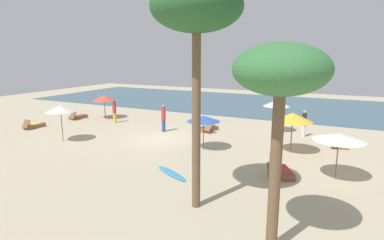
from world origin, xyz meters
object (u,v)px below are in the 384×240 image
object	(u,v)px
lounger_1	(339,144)
lounger_3	(208,129)
palm_0	(281,75)
umbrella_1	(60,109)
palm_1	(197,11)
umbrella_2	(276,103)
umbrella_4	(293,117)
person_0	(304,123)
umbrella_5	(339,137)
surfboard	(171,173)
person_2	(114,111)
person_1	(163,118)
lounger_2	(78,117)
umbrella_3	(204,119)
lounger_0	(34,126)
umbrella_0	(104,98)
lounger_4	(283,172)
person_3	(274,168)

from	to	relation	value
lounger_1	lounger_3	xyz separation A→B (m)	(-8.54, 0.15, 0.00)
lounger_1	palm_0	world-z (taller)	palm_0
umbrella_1	palm_0	world-z (taller)	palm_0
palm_1	umbrella_2	bearing A→B (deg)	88.87
umbrella_2	palm_1	bearing A→B (deg)	-91.13
umbrella_4	lounger_3	bearing A→B (deg)	156.87
person_0	lounger_1	bearing A→B (deg)	-33.64
umbrella_5	person_0	distance (m)	7.41
palm_1	surfboard	size ratio (longest dim) A/B	3.44
person_0	person_2	size ratio (longest dim) A/B	0.98
lounger_3	person_1	size ratio (longest dim) A/B	0.91
lounger_1	lounger_2	distance (m)	20.32
umbrella_3	palm_0	distance (m)	10.12
umbrella_5	umbrella_3	bearing A→B (deg)	168.47
surfboard	lounger_1	bearing A→B (deg)	50.44
umbrella_3	lounger_0	size ratio (longest dim) A/B	1.19
umbrella_3	person_0	distance (m)	7.42
umbrella_2	umbrella_4	xyz separation A→B (m)	(1.78, -4.46, -0.03)
umbrella_2	palm_1	size ratio (longest dim) A/B	0.29
umbrella_0	umbrella_3	distance (m)	12.22
umbrella_4	umbrella_3	bearing A→B (deg)	-160.74
lounger_4	palm_0	size ratio (longest dim) A/B	0.30
person_3	palm_0	xyz separation A→B (m)	(0.82, -4.03, 3.99)
umbrella_5	palm_1	xyz separation A→B (m)	(-4.44, -5.03, 4.85)
palm_1	surfboard	xyz separation A→B (m)	(-2.37, 2.34, -6.73)
palm_0	palm_1	distance (m)	3.80
lounger_0	lounger_2	world-z (taller)	lounger_2
umbrella_0	umbrella_1	distance (m)	7.40
umbrella_1	umbrella_2	distance (m)	14.30
person_2	person_3	world-z (taller)	person_2
person_0	umbrella_4	bearing A→B (deg)	-92.83
person_2	person_3	distance (m)	15.94
umbrella_4	person_3	world-z (taller)	umbrella_4
umbrella_0	lounger_1	distance (m)	18.44
lounger_2	umbrella_0	bearing A→B (deg)	32.65
umbrella_3	lounger_3	distance (m)	4.80
umbrella_4	person_0	bearing A→B (deg)	87.17
umbrella_5	person_1	distance (m)	12.11
umbrella_2	lounger_2	world-z (taller)	umbrella_2
umbrella_0	surfboard	distance (m)	14.58
umbrella_2	lounger_3	bearing A→B (deg)	-157.18
lounger_1	palm_0	size ratio (longest dim) A/B	0.31
person_1	umbrella_1	bearing A→B (deg)	-131.31
umbrella_5	lounger_0	distance (m)	20.73
umbrella_5	person_0	bearing A→B (deg)	107.57
person_1	surfboard	xyz separation A→B (m)	(4.54, -6.82, -0.97)
umbrella_4	lounger_0	xyz separation A→B (m)	(-18.23, -2.28, -1.85)
lounger_0	lounger_2	distance (m)	4.02
umbrella_2	umbrella_4	world-z (taller)	umbrella_2
umbrella_2	umbrella_4	bearing A→B (deg)	-68.28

